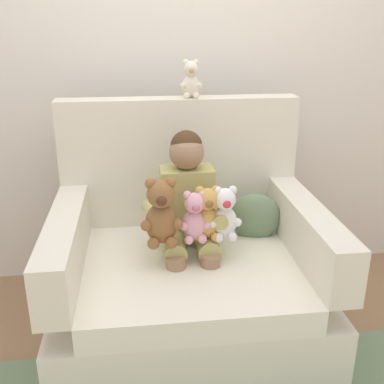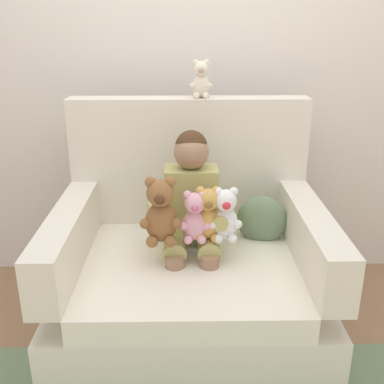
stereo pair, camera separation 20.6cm
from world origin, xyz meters
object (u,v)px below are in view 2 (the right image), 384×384
object	(u,v)px
plush_brown	(161,213)
plush_honey	(208,215)
plush_pink	(195,218)
seated_child	(192,208)
throw_pillow	(262,220)
plush_cream_on_backrest	(201,80)
plush_white	(225,216)
armchair	(190,272)

from	to	relation	value
plush_brown	plush_honey	xyz separation A→B (m)	(0.21, 0.03, -0.03)
plush_honey	plush_pink	xyz separation A→B (m)	(-0.06, -0.01, -0.01)
seated_child	plush_pink	distance (m)	0.14
seated_child	plush_honey	world-z (taller)	seated_child
plush_pink	plush_brown	bearing A→B (deg)	-173.17
throw_pillow	plush_cream_on_backrest	bearing A→B (deg)	141.92
plush_brown	plush_white	xyz separation A→B (m)	(0.29, 0.02, -0.03)
armchair	plush_pink	bearing A→B (deg)	-77.73
plush_brown	throw_pillow	world-z (taller)	plush_brown
plush_white	plush_cream_on_backrest	size ratio (longest dim) A/B	1.33
armchair	throw_pillow	distance (m)	0.46
plush_brown	plush_white	world-z (taller)	plush_brown
plush_honey	plush_cream_on_backrest	size ratio (longest dim) A/B	1.34
armchair	plush_brown	bearing A→B (deg)	-137.01
seated_child	plush_honey	distance (m)	0.15
plush_honey	plush_brown	bearing A→B (deg)	-163.93
seated_child	plush_pink	world-z (taller)	seated_child
armchair	plush_brown	world-z (taller)	armchair
plush_brown	throw_pillow	xyz separation A→B (m)	(0.51, 0.26, -0.16)
armchair	seated_child	world-z (taller)	armchair
armchair	plush_pink	xyz separation A→B (m)	(0.02, -0.11, 0.34)
plush_white	plush_honey	bearing A→B (deg)	164.64
plush_brown	throw_pillow	bearing A→B (deg)	44.51
seated_child	plush_brown	size ratio (longest dim) A/B	2.58
armchair	plush_brown	size ratio (longest dim) A/B	3.97
plush_white	plush_cream_on_backrest	xyz separation A→B (m)	(-0.10, 0.48, 0.55)
plush_honey	seated_child	bearing A→B (deg)	127.94
plush_white	plush_cream_on_backrest	bearing A→B (deg)	90.31
plush_cream_on_backrest	throw_pillow	world-z (taller)	plush_cream_on_backrest
seated_child	plush_white	xyz separation A→B (m)	(0.15, -0.13, 0.02)
seated_child	plush_white	world-z (taller)	seated_child
plush_pink	plush_white	xyz separation A→B (m)	(0.14, 0.01, 0.01)
plush_brown	plush_cream_on_backrest	world-z (taller)	plush_cream_on_backrest
seated_child	plush_brown	xyz separation A→B (m)	(-0.14, -0.16, 0.05)
plush_brown	plush_cream_on_backrest	size ratio (longest dim) A/B	1.64
plush_brown	plush_white	size ratio (longest dim) A/B	1.24
plush_white	plush_cream_on_backrest	world-z (taller)	plush_cream_on_backrest
armchair	plush_white	world-z (taller)	armchair
plush_honey	plush_cream_on_backrest	world-z (taller)	plush_cream_on_backrest
plush_pink	throw_pillow	world-z (taller)	plush_pink
plush_honey	plush_white	xyz separation A→B (m)	(0.08, -0.01, -0.00)
seated_child	plush_honey	bearing A→B (deg)	-61.11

